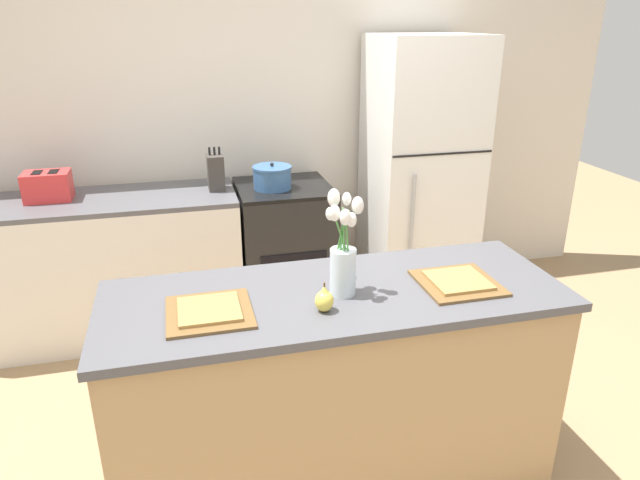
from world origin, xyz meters
TOP-DOWN VIEW (x-y plane):
  - ground_plane at (0.00, 0.00)m, footprint 10.00×10.00m
  - back_wall at (0.00, 2.00)m, footprint 5.20×0.08m
  - kitchen_island at (0.00, 0.00)m, footprint 1.80×0.66m
  - back_counter at (-1.06, 1.60)m, footprint 1.68×0.60m
  - stove_range at (0.10, 1.60)m, footprint 0.60×0.61m
  - refrigerator at (1.05, 1.60)m, footprint 0.68×0.67m
  - flower_vase at (0.02, -0.02)m, footprint 0.14×0.15m
  - pear_figurine at (-0.08, -0.14)m, footprint 0.07×0.07m
  - plate_setting_left at (-0.49, -0.06)m, footprint 0.31×0.31m
  - plate_setting_right at (0.49, -0.06)m, footprint 0.31×0.31m
  - toaster at (-1.31, 1.64)m, footprint 0.28×0.18m
  - cooking_pot at (0.02, 1.56)m, footprint 0.25×0.25m
  - knife_block at (-0.32, 1.62)m, footprint 0.10×0.14m

SIDE VIEW (x-z plane):
  - ground_plane at x=0.00m, z-range 0.00..0.00m
  - stove_range at x=0.10m, z-range 0.00..0.90m
  - back_counter at x=-1.06m, z-range 0.00..0.90m
  - kitchen_island at x=0.00m, z-range 0.00..0.93m
  - refrigerator at x=1.05m, z-range 0.00..1.82m
  - plate_setting_left at x=-0.49m, z-range 0.93..0.95m
  - plate_setting_right at x=0.49m, z-range 0.93..0.95m
  - pear_figurine at x=-0.08m, z-range 0.92..1.03m
  - cooking_pot at x=0.02m, z-range 0.89..1.06m
  - toaster at x=-1.31m, z-range 0.90..1.08m
  - knife_block at x=-0.32m, z-range 0.88..1.15m
  - flower_vase at x=0.02m, z-range 0.89..1.29m
  - back_wall at x=0.00m, z-range 0.00..2.70m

